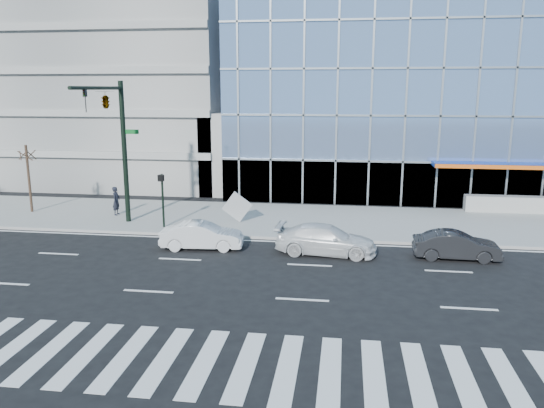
{
  "coord_description": "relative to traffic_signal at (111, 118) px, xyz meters",
  "views": [
    {
      "loc": [
        1.45,
        -22.55,
        7.71
      ],
      "look_at": [
        -2.12,
        3.0,
        2.09
      ],
      "focal_mm": 35.0,
      "sensor_mm": 36.0,
      "label": 1
    }
  ],
  "objects": [
    {
      "name": "pedestrian",
      "position": [
        -1.35,
        2.88,
        -5.14
      ],
      "size": [
        0.43,
        0.64,
        1.74
      ],
      "primitive_type": "imported",
      "rotation": [
        0.0,
        0.0,
        1.55
      ],
      "color": "black",
      "rests_on": "sidewalk"
    },
    {
      "name": "street_tree_near",
      "position": [
        -7.0,
        2.93,
        -2.39
      ],
      "size": [
        1.1,
        1.1,
        4.23
      ],
      "color": "#332319",
      "rests_on": "sidewalk"
    },
    {
      "name": "ramp_block",
      "position": [
        5.0,
        13.43,
        -3.16
      ],
      "size": [
        6.0,
        8.0,
        6.0
      ],
      "primitive_type": "cube",
      "color": "gray",
      "rests_on": "ground"
    },
    {
      "name": "parking_garage",
      "position": [
        -9.0,
        21.43,
        3.84
      ],
      "size": [
        24.0,
        24.0,
        20.0
      ],
      "primitive_type": "cube",
      "color": "gray",
      "rests_on": "ground"
    },
    {
      "name": "white_sedan",
      "position": [
        5.57,
        -2.77,
        -5.5
      ],
      "size": [
        4.14,
        1.78,
        1.33
      ],
      "primitive_type": "imported",
      "rotation": [
        0.0,
        0.0,
        1.67
      ],
      "color": "silver",
      "rests_on": "ground"
    },
    {
      "name": "dark_sedan",
      "position": [
        17.64,
        -2.72,
        -5.52
      ],
      "size": [
        3.93,
        1.44,
        1.28
      ],
      "primitive_type": "imported",
      "rotation": [
        0.0,
        0.0,
        1.55
      ],
      "color": "black",
      "rests_on": "ground"
    },
    {
      "name": "ped_signal_post",
      "position": [
        2.5,
        0.37,
        -4.02
      ],
      "size": [
        0.3,
        0.33,
        3.0
      ],
      "color": "black",
      "rests_on": "sidewalk"
    },
    {
      "name": "tilted_panel",
      "position": [
        6.34,
        2.1,
        -5.11
      ],
      "size": [
        1.82,
        0.08,
        1.82
      ],
      "primitive_type": "cube",
      "rotation": [
        0.0,
        0.63,
        0.01
      ],
      "color": "#AAAAAA",
      "rests_on": "sidewalk"
    },
    {
      "name": "theatre_building",
      "position": [
        25.0,
        21.43,
        1.34
      ],
      "size": [
        42.0,
        26.0,
        15.0
      ],
      "primitive_type": "cube",
      "color": "#7D9ED1",
      "rests_on": "ground"
    },
    {
      "name": "sidewalk",
      "position": [
        11.0,
        3.43,
        -6.09
      ],
      "size": [
        120.0,
        8.0,
        0.15
      ],
      "primitive_type": "cube",
      "color": "gray",
      "rests_on": "ground"
    },
    {
      "name": "white_suv",
      "position": [
        11.64,
        -2.77,
        -5.47
      ],
      "size": [
        4.94,
        2.34,
        1.39
      ],
      "primitive_type": "imported",
      "rotation": [
        0.0,
        0.0,
        1.49
      ],
      "color": "silver",
      "rests_on": "ground"
    },
    {
      "name": "traffic_signal",
      "position": [
        0.0,
        0.0,
        0.0
      ],
      "size": [
        1.14,
        5.74,
        8.0
      ],
      "color": "black",
      "rests_on": "sidewalk"
    },
    {
      "name": "ground",
      "position": [
        11.0,
        -4.57,
        -6.16
      ],
      "size": [
        160.0,
        160.0,
        0.0
      ],
      "primitive_type": "plane",
      "color": "black",
      "rests_on": "ground"
    }
  ]
}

